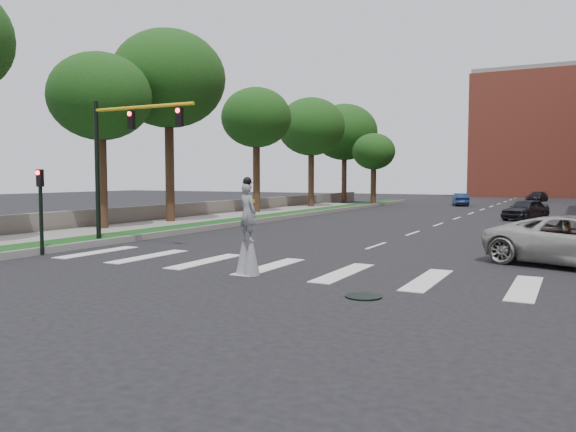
{
  "coord_description": "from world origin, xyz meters",
  "views": [
    {
      "loc": [
        7.58,
        -14.9,
        2.95
      ],
      "look_at": [
        -0.59,
        0.93,
        1.7
      ],
      "focal_mm": 35.0,
      "sensor_mm": 36.0,
      "label": 1
    }
  ],
  "objects": [
    {
      "name": "sidewalk_left",
      "position": [
        -14.5,
        10.0,
        0.09
      ],
      "size": [
        4.0,
        60.0,
        0.18
      ],
      "primitive_type": "cube",
      "color": "gray",
      "rests_on": "ground"
    },
    {
      "name": "tree_3",
      "position": [
        -14.96,
        23.33,
        7.52
      ],
      "size": [
        5.51,
        5.51,
        9.93
      ],
      "color": "#342215",
      "rests_on": "ground"
    },
    {
      "name": "stone_wall",
      "position": [
        -17.0,
        22.0,
        0.55
      ],
      "size": [
        0.5,
        56.0,
        1.1
      ],
      "primitive_type": "cube",
      "color": "#605A52",
      "rests_on": "ground"
    },
    {
      "name": "secondary_signal",
      "position": [
        -10.3,
        -0.5,
        1.95
      ],
      "size": [
        0.25,
        0.21,
        3.23
      ],
      "color": "black",
      "rests_on": "ground"
    },
    {
      "name": "building_backdrop",
      "position": [
        6.0,
        78.0,
        9.0
      ],
      "size": [
        26.0,
        14.0,
        18.0
      ],
      "primitive_type": "cube",
      "color": "#BD513B",
      "rests_on": "ground"
    },
    {
      "name": "median_curb",
      "position": [
        -10.45,
        20.0,
        0.14
      ],
      "size": [
        0.2,
        60.0,
        0.28
      ],
      "primitive_type": "cube",
      "color": "gray",
      "rests_on": "ground"
    },
    {
      "name": "car_far",
      "position": [
        3.31,
        58.31,
        0.59
      ],
      "size": [
        2.62,
        4.36,
        1.18
      ],
      "primitive_type": "imported",
      "rotation": [
        0.0,
        0.0,
        -0.25
      ],
      "color": "black",
      "rests_on": "ground"
    },
    {
      "name": "tree_4",
      "position": [
        -14.67,
        32.91,
        7.58
      ],
      "size": [
        6.33,
        6.33,
        10.31
      ],
      "color": "#342215",
      "rests_on": "ground"
    },
    {
      "name": "ground_plane",
      "position": [
        0.0,
        0.0,
        0.0
      ],
      "size": [
        160.0,
        160.0,
        0.0
      ],
      "primitive_type": "plane",
      "color": "black",
      "rests_on": "ground"
    },
    {
      "name": "tree_1",
      "position": [
        -15.27,
        7.43,
        7.18
      ],
      "size": [
        5.48,
        5.48,
        9.56
      ],
      "color": "#342215",
      "rests_on": "ground"
    },
    {
      "name": "car_mid",
      "position": [
        -3.01,
        44.06,
        0.64
      ],
      "size": [
        2.37,
        4.08,
        1.27
      ],
      "primitive_type": "imported",
      "rotation": [
        0.0,
        0.0,
        3.43
      ],
      "color": "#16264E",
      "rests_on": "ground"
    },
    {
      "name": "manhole",
      "position": [
        3.0,
        -2.0,
        0.02
      ],
      "size": [
        0.9,
        0.9,
        0.04
      ],
      "primitive_type": "cylinder",
      "color": "black",
      "rests_on": "ground"
    },
    {
      "name": "traffic_signal",
      "position": [
        -9.78,
        3.0,
        4.15
      ],
      "size": [
        5.3,
        0.23,
        6.2
      ],
      "color": "black",
      "rests_on": "ground"
    },
    {
      "name": "tree_5",
      "position": [
        -15.65,
        43.78,
        7.88
      ],
      "size": [
        7.32,
        7.32,
        11.02
      ],
      "color": "#342215",
      "rests_on": "ground"
    },
    {
      "name": "grass_median",
      "position": [
        -11.5,
        20.0,
        0.12
      ],
      "size": [
        2.0,
        60.0,
        0.25
      ],
      "primitive_type": "cube",
      "color": "#113D14",
      "rests_on": "ground"
    },
    {
      "name": "tree_2",
      "position": [
        -15.02,
        12.81,
        8.92
      ],
      "size": [
        7.03,
        7.03,
        11.95
      ],
      "color": "#342215",
      "rests_on": "ground"
    },
    {
      "name": "tree_6",
      "position": [
        -10.74,
        39.34,
        5.43
      ],
      "size": [
        4.3,
        4.3,
        7.32
      ],
      "color": "#342215",
      "rests_on": "ground"
    },
    {
      "name": "car_near",
      "position": [
        4.47,
        26.55,
        0.72
      ],
      "size": [
        3.18,
        4.57,
        1.44
      ],
      "primitive_type": "imported",
      "rotation": [
        0.0,
        0.0,
        -0.39
      ],
      "color": "black",
      "rests_on": "ground"
    },
    {
      "name": "stilt_performer",
      "position": [
        -1.19,
        -0.57,
        1.16
      ],
      "size": [
        0.83,
        0.61,
        2.95
      ],
      "rotation": [
        0.0,
        0.0,
        2.86
      ],
      "color": "#342215",
      "rests_on": "ground"
    }
  ]
}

